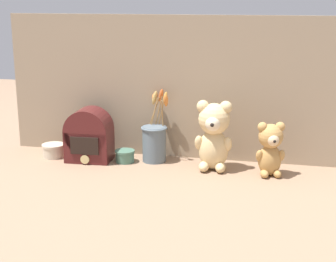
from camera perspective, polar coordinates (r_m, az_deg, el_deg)
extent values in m
plane|color=#8E7056|center=(2.18, -0.12, -4.08)|extent=(4.00, 4.00, 0.00)
cube|color=gray|center=(2.26, 0.83, 4.82)|extent=(1.53, 0.02, 0.63)
ellipsoid|color=#DBBC84|center=(2.15, 5.05, -2.08)|extent=(0.13, 0.11, 0.17)
sphere|color=#DBBC84|center=(2.11, 5.13, 1.34)|extent=(0.13, 0.13, 0.13)
sphere|color=beige|center=(2.07, 5.00, 0.82)|extent=(0.06, 0.06, 0.06)
sphere|color=black|center=(2.04, 4.92, 0.68)|extent=(0.02, 0.02, 0.02)
sphere|color=#DBBC84|center=(2.10, 6.44, 2.63)|extent=(0.05, 0.05, 0.05)
sphere|color=#DBBC84|center=(2.11, 3.89, 2.74)|extent=(0.05, 0.05, 0.05)
ellipsoid|color=#DBBC84|center=(2.12, 6.63, -1.47)|extent=(0.04, 0.06, 0.08)
ellipsoid|color=#DBBC84|center=(2.14, 3.46, -1.31)|extent=(0.04, 0.06, 0.08)
ellipsoid|color=#DBBC84|center=(2.13, 5.83, -4.05)|extent=(0.05, 0.07, 0.04)
ellipsoid|color=#DBBC84|center=(2.13, 4.00, -3.95)|extent=(0.05, 0.07, 0.04)
ellipsoid|color=tan|center=(2.11, 11.19, -3.18)|extent=(0.11, 0.10, 0.13)
sphere|color=tan|center=(2.08, 11.33, -0.57)|extent=(0.10, 0.10, 0.10)
sphere|color=#D1B289|center=(2.05, 11.57, -1.00)|extent=(0.05, 0.05, 0.05)
sphere|color=black|center=(2.03, 11.72, -1.13)|extent=(0.01, 0.01, 0.01)
sphere|color=tan|center=(2.08, 12.33, 0.46)|extent=(0.04, 0.04, 0.04)
sphere|color=tan|center=(2.07, 10.43, 0.44)|extent=(0.04, 0.04, 0.04)
ellipsoid|color=tan|center=(2.11, 12.45, -2.63)|extent=(0.04, 0.05, 0.06)
ellipsoid|color=tan|center=(2.09, 10.08, -2.69)|extent=(0.04, 0.05, 0.06)
ellipsoid|color=tan|center=(2.11, 12.00, -4.64)|extent=(0.05, 0.06, 0.03)
ellipsoid|color=tan|center=(2.10, 10.63, -4.69)|extent=(0.05, 0.06, 0.03)
cylinder|color=slate|center=(2.25, -1.54, -1.44)|extent=(0.10, 0.10, 0.16)
torus|color=slate|center=(2.23, -1.55, 0.34)|extent=(0.12, 0.12, 0.01)
cylinder|color=#9E7542|center=(2.24, -1.50, 2.16)|extent=(0.03, 0.01, 0.12)
ellipsoid|color=tan|center=(2.25, -1.49, 3.70)|extent=(0.04, 0.02, 0.06)
cylinder|color=#9E7542|center=(2.24, -1.02, 2.29)|extent=(0.04, 0.02, 0.13)
ellipsoid|color=#C65B28|center=(2.24, -0.79, 3.98)|extent=(0.04, 0.03, 0.06)
cylinder|color=#9E7542|center=(2.21, -0.63, 1.89)|extent=(0.01, 0.04, 0.11)
ellipsoid|color=orange|center=(2.19, -0.22, 3.32)|extent=(0.02, 0.03, 0.05)
cylinder|color=#9E7542|center=(2.23, -0.72, 2.12)|extent=(0.04, 0.03, 0.12)
ellipsoid|color=gold|center=(2.23, -0.32, 3.66)|extent=(0.04, 0.04, 0.06)
cylinder|color=#9E7542|center=(2.25, -1.50, 2.24)|extent=(0.05, 0.01, 0.12)
ellipsoid|color=orange|center=(2.26, -1.47, 3.85)|extent=(0.04, 0.03, 0.04)
cylinder|color=#9E7542|center=(2.20, -0.63, 1.95)|extent=(0.01, 0.04, 0.12)
ellipsoid|color=orange|center=(2.19, -0.21, 3.46)|extent=(0.02, 0.03, 0.05)
cube|color=#4C1919|center=(2.29, -8.70, -1.57)|extent=(0.20, 0.14, 0.14)
cylinder|color=#4C1919|center=(2.27, -8.77, 0.10)|extent=(0.20, 0.14, 0.19)
cube|color=black|center=(2.22, -9.26, -1.64)|extent=(0.12, 0.01, 0.08)
cylinder|color=#D6BC7A|center=(2.24, -9.20, -3.13)|extent=(0.04, 0.01, 0.04)
cylinder|color=beige|center=(2.38, -12.57, -2.25)|extent=(0.10, 0.10, 0.05)
cylinder|color=beige|center=(2.37, -12.61, -1.57)|extent=(0.10, 0.10, 0.01)
cylinder|color=#47705B|center=(2.26, -4.80, -2.91)|extent=(0.08, 0.08, 0.04)
cylinder|color=#47705B|center=(2.25, -4.82, -2.26)|extent=(0.09, 0.09, 0.01)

